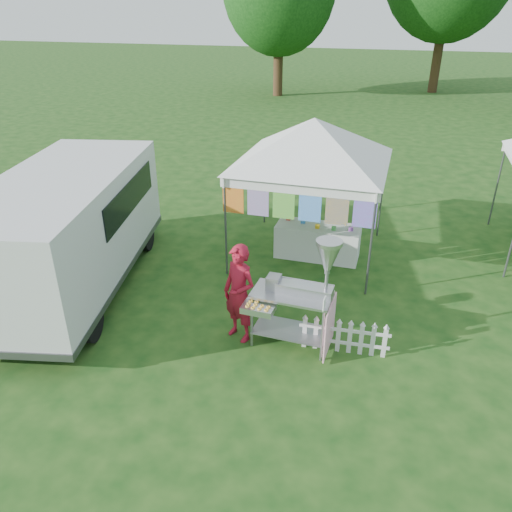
% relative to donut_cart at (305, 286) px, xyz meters
% --- Properties ---
extents(ground, '(120.00, 120.00, 0.00)m').
position_rel_donut_cart_xyz_m(ground, '(-0.58, -0.11, -1.14)').
color(ground, '#133E11').
rests_on(ground, ground).
extents(canopy_main, '(4.24, 4.24, 3.45)m').
position_rel_donut_cart_xyz_m(canopy_main, '(-0.58, 3.38, 1.85)').
color(canopy_main, '#59595E').
rests_on(canopy_main, ground).
extents(donut_cart, '(1.42, 0.91, 1.93)m').
position_rel_donut_cart_xyz_m(donut_cart, '(0.00, 0.00, 0.00)').
color(donut_cart, gray).
rests_on(donut_cart, ground).
extents(vendor, '(0.73, 0.63, 1.69)m').
position_rel_donut_cart_xyz_m(vendor, '(-1.05, -0.04, -0.29)').
color(vendor, maroon).
rests_on(vendor, ground).
extents(cargo_van, '(3.30, 5.76, 2.25)m').
position_rel_donut_cart_xyz_m(cargo_van, '(-4.74, 0.78, 0.08)').
color(cargo_van, silver).
rests_on(cargo_van, ground).
extents(picket_fence, '(1.44, 0.13, 0.56)m').
position_rel_donut_cart_xyz_m(picket_fence, '(0.66, 0.04, -0.85)').
color(picket_fence, silver).
rests_on(picket_fence, ground).
extents(display_table, '(1.80, 0.70, 0.73)m').
position_rel_donut_cart_xyz_m(display_table, '(-0.36, 3.28, -0.77)').
color(display_table, white).
rests_on(display_table, ground).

